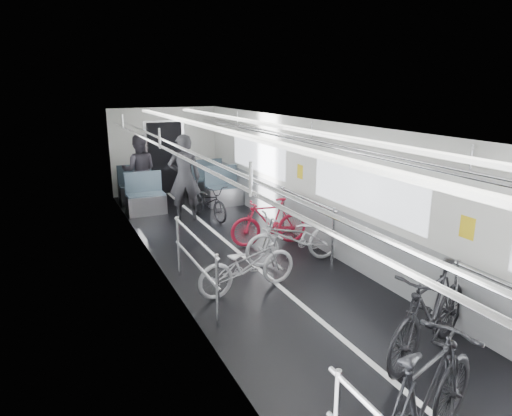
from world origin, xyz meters
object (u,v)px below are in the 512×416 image
Objects in this scene: bike_right_mid at (294,238)px; person_seated at (139,170)px; bike_right_near at (430,312)px; bike_aisle at (208,201)px; bike_left_mid at (423,403)px; bike_left_far at (247,264)px; person_standing at (185,178)px; bike_right_far at (269,222)px.

person_seated reaches higher than bike_right_mid.
person_seated is (-1.61, 8.22, 0.35)m from bike_right_near.
bike_aisle is at bearing -167.42° from bike_right_mid.
bike_left_far is (0.03, 3.55, -0.13)m from bike_left_mid.
person_standing reaches higher than bike_left_mid.
person_standing reaches higher than bike_right_far.
bike_right_mid reaches higher than bike_right_far.
person_seated reaches higher than bike_right_near.
person_seated reaches higher than bike_right_far.
bike_left_far is 1.07× the size of bike_aisle.
bike_left_mid reaches higher than bike_left_far.
bike_right_far is 2.57m from person_standing.
bike_right_far is at bearing -31.74° from bike_left_mid.
person_standing is (-0.98, 2.32, 0.52)m from bike_right_far.
bike_right_mid is at bearing 7.25° from bike_right_far.
bike_right_mid is 3.51m from person_standing.
person_standing is (0.23, 4.01, 0.56)m from bike_left_far.
bike_right_near is at bearing -160.30° from bike_left_far.
bike_right_far is at bearing 159.63° from bike_right_near.
bike_right_far is at bearing -176.86° from bike_right_mid.
bike_right_far is (1.21, 1.69, 0.03)m from bike_left_far.
bike_right_far is 2.27m from bike_aisle.
bike_right_mid is 5.38m from person_seated.
bike_right_near is at bearing -65.49° from bike_left_mid.
bike_aisle is at bearing -175.16° from person_standing.
bike_left_mid reaches higher than bike_right_mid.
bike_aisle is at bearing 136.14° from person_seated.
bike_right_near is 4.13m from bike_right_far.
bike_left_mid is at bearing 173.72° from bike_left_far.
bike_left_mid is 1.23× the size of bike_aisle.
person_standing is (-0.94, 6.45, 0.43)m from bike_right_near.
bike_right_far is 4.43m from person_seated.
person_seated is (-0.41, 9.34, 0.34)m from bike_left_mid.
bike_right_mid is at bearing -66.21° from bike_left_far.
bike_left_mid is 4.39m from bike_right_mid.
bike_right_near is 1.21× the size of bike_aisle.
bike_right_near reaches higher than bike_right_far.
bike_left_far reaches higher than bike_aisle.
bike_left_mid is 1.01× the size of bike_right_near.
bike_right_near is at bearing 4.84° from bike_right_mid.
bike_left_far is at bearing 108.24° from person_seated.
bike_right_near is 8.39m from person_seated.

